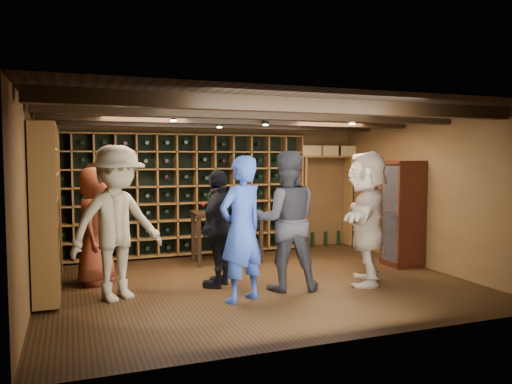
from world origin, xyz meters
name	(u,v)px	position (x,y,z in m)	size (l,w,h in m)	color
ground	(256,282)	(0.00, 0.00, 0.00)	(6.00, 6.00, 0.00)	#321E0D
room_shell	(255,117)	(0.00, 0.05, 2.42)	(6.00, 6.00, 6.00)	brown
wine_rack_back	(186,194)	(-0.52, 2.33, 1.15)	(4.65, 0.30, 2.20)	brown
wine_rack_left	(48,206)	(-2.83, 0.82, 1.15)	(0.30, 2.65, 2.20)	brown
crate_shelf	(327,170)	(2.41, 2.32, 1.57)	(1.20, 0.32, 2.07)	brown
display_cabinet	(403,216)	(2.71, 0.20, 0.86)	(0.55, 0.50, 1.75)	#37140B
man_blue_shirt	(241,229)	(-0.51, -0.82, 0.93)	(0.68, 0.44, 1.86)	navy
man_grey_suit	(286,221)	(0.25, -0.49, 0.96)	(0.94, 0.73, 1.92)	black
guest_red_floral	(95,225)	(-2.20, 0.75, 0.86)	(0.84, 0.55, 1.72)	maroon
guest_woman_black	(219,228)	(-0.56, 0.00, 0.83)	(0.97, 0.40, 1.66)	black
guest_khaki	(117,223)	(-1.98, -0.18, 0.99)	(1.28, 0.74, 1.99)	gray
guest_beige	(367,218)	(1.49, -0.58, 0.96)	(1.79, 0.57, 1.93)	gray
tasting_table	(227,217)	(0.02, 1.52, 0.79)	(1.21, 0.63, 1.18)	black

